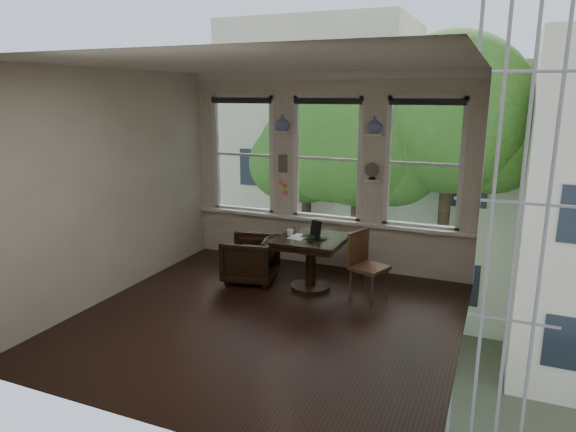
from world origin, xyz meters
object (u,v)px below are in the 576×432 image
at_px(table, 311,263).
at_px(side_chair_right, 369,267).
at_px(armchair_left, 250,259).
at_px(mug, 290,233).
at_px(laptop, 313,238).

distance_m(table, side_chair_right, 0.86).
bearing_deg(armchair_left, mug, 80.81).
distance_m(table, mug, 0.52).
relative_size(table, laptop, 2.52).
bearing_deg(side_chair_right, laptop, 110.04).
xyz_separation_m(side_chair_right, mug, (-1.15, 0.04, 0.34)).
bearing_deg(side_chair_right, table, 105.96).
distance_m(armchair_left, mug, 0.78).
distance_m(table, armchair_left, 0.93).
xyz_separation_m(table, armchair_left, (-0.92, -0.05, -0.04)).
xyz_separation_m(armchair_left, side_chair_right, (1.77, -0.03, 0.13)).
distance_m(side_chair_right, mug, 1.20).
xyz_separation_m(armchair_left, mug, (0.63, 0.01, 0.46)).
xyz_separation_m(laptop, mug, (-0.34, 0.02, 0.03)).
height_order(table, laptop, laptop).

